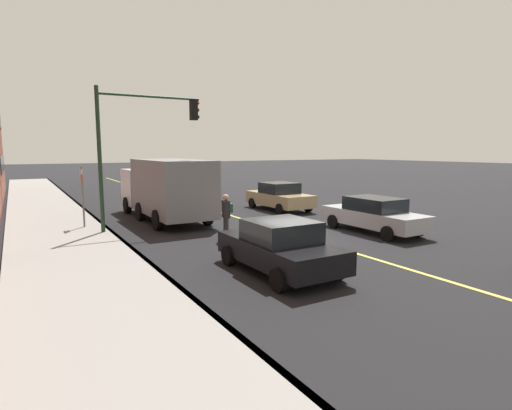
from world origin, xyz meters
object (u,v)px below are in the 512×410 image
(pedestrian_with_backpack, at_px, (226,213))
(car_silver, at_px, (374,214))
(traffic_light_mast, at_px, (140,134))
(street_sign_post, at_px, (83,193))
(car_tan, at_px, (279,196))
(truck_gray, at_px, (166,187))
(car_black, at_px, (280,246))

(pedestrian_with_backpack, bearing_deg, car_silver, -106.04)
(pedestrian_with_backpack, height_order, traffic_light_mast, traffic_light_mast)
(pedestrian_with_backpack, xyz_separation_m, traffic_light_mast, (3.37, 2.31, 3.05))
(pedestrian_with_backpack, relative_size, street_sign_post, 0.65)
(car_tan, xyz_separation_m, car_silver, (-7.48, 0.18, -0.03))
(truck_gray, xyz_separation_m, traffic_light_mast, (-2.36, 1.80, 2.48))
(car_black, bearing_deg, car_tan, -33.53)
(car_silver, bearing_deg, pedestrian_with_backpack, 73.96)
(car_silver, relative_size, street_sign_post, 1.72)
(car_silver, distance_m, street_sign_post, 12.50)
(pedestrian_with_backpack, bearing_deg, street_sign_post, 42.06)
(truck_gray, xyz_separation_m, pedestrian_with_backpack, (-5.74, -0.51, -0.57))
(car_tan, distance_m, truck_gray, 6.82)
(truck_gray, relative_size, pedestrian_with_backpack, 4.48)
(traffic_light_mast, xyz_separation_m, street_sign_post, (1.57, 2.14, -2.48))
(car_tan, xyz_separation_m, truck_gray, (0.00, 6.77, 0.84))
(car_tan, height_order, traffic_light_mast, traffic_light_mast)
(car_tan, relative_size, traffic_light_mast, 0.76)
(car_black, bearing_deg, truck_gray, -0.26)
(car_black, xyz_separation_m, pedestrian_with_backpack, (4.55, -0.56, 0.30))
(car_black, height_order, pedestrian_with_backpack, pedestrian_with_backpack)
(car_tan, xyz_separation_m, street_sign_post, (-0.80, 10.71, 0.84))
(car_black, relative_size, traffic_light_mast, 0.70)
(car_black, xyz_separation_m, car_tan, (10.29, -6.82, 0.03))
(traffic_light_mast, bearing_deg, car_black, -167.53)
(car_silver, distance_m, traffic_light_mast, 10.38)
(car_black, relative_size, truck_gray, 0.52)
(pedestrian_with_backpack, relative_size, traffic_light_mast, 0.30)
(car_black, bearing_deg, traffic_light_mast, 12.47)
(car_tan, bearing_deg, pedestrian_with_backpack, 132.50)
(car_black, xyz_separation_m, truck_gray, (10.29, -0.05, 0.87))
(traffic_light_mast, height_order, street_sign_post, traffic_light_mast)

